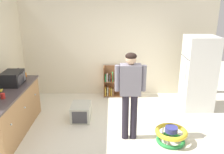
{
  "coord_description": "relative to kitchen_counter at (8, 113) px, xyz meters",
  "views": [
    {
      "loc": [
        -0.17,
        -4.08,
        2.58
      ],
      "look_at": [
        -0.15,
        0.52,
        1.08
      ],
      "focal_mm": 38.27,
      "sensor_mm": 36.0,
      "label": 1
    }
  ],
  "objects": [
    {
      "name": "kitchen_counter",
      "position": [
        0.0,
        0.0,
        0.0
      ],
      "size": [
        0.65,
        2.04,
        0.9
      ],
      "color": "#AA7D4D",
      "rests_on": "ground"
    },
    {
      "name": "red_cup",
      "position": [
        0.09,
        -0.35,
        0.5
      ],
      "size": [
        0.08,
        0.08,
        0.09
      ],
      "primitive_type": "cylinder",
      "color": "red",
      "rests_on": "kitchen_counter"
    },
    {
      "name": "refrigerator",
      "position": [
        4.1,
        1.2,
        0.44
      ],
      "size": [
        0.73,
        0.68,
        1.78
      ],
      "color": "white",
      "rests_on": "ground"
    },
    {
      "name": "green_glass_bottle",
      "position": [
        -0.02,
        0.75,
        0.55
      ],
      "size": [
        0.07,
        0.07,
        0.25
      ],
      "color": "#33753D",
      "rests_on": "kitchen_counter"
    },
    {
      "name": "pet_carrier",
      "position": [
        1.33,
        0.57,
        -0.27
      ],
      "size": [
        0.42,
        0.55,
        0.36
      ],
      "color": "beige",
      "rests_on": "ground"
    },
    {
      "name": "baby_walker",
      "position": [
        3.13,
        -0.34,
        -0.29
      ],
      "size": [
        0.6,
        0.6,
        0.32
      ],
      "color": "#288E41",
      "rests_on": "ground"
    },
    {
      "name": "back_wall",
      "position": [
        2.2,
        2.15,
        0.9
      ],
      "size": [
        5.2,
        0.06,
        2.7
      ],
      "primitive_type": "cube",
      "color": "beige",
      "rests_on": "ground"
    },
    {
      "name": "bookshelf",
      "position": [
        2.14,
        1.97,
        -0.08
      ],
      "size": [
        0.8,
        0.28,
        0.85
      ],
      "color": "brown",
      "rests_on": "ground"
    },
    {
      "name": "ground_plane",
      "position": [
        2.2,
        -0.18,
        -0.45
      ],
      "size": [
        12.0,
        12.0,
        0.0
      ],
      "primitive_type": "plane",
      "color": "silver",
      "rests_on": "ground"
    },
    {
      "name": "standing_person",
      "position": [
        2.36,
        -0.19,
        0.57
      ],
      "size": [
        0.57,
        0.22,
        1.7
      ],
      "color": "#27222E",
      "rests_on": "ground"
    },
    {
      "name": "microwave",
      "position": [
        -0.01,
        0.38,
        0.59
      ],
      "size": [
        0.37,
        0.48,
        0.28
      ],
      "color": "black",
      "rests_on": "kitchen_counter"
    },
    {
      "name": "orange_cup",
      "position": [
        0.05,
        0.9,
        0.5
      ],
      "size": [
        0.08,
        0.08,
        0.09
      ],
      "primitive_type": "cylinder",
      "color": "orange",
      "rests_on": "kitchen_counter"
    },
    {
      "name": "banana_bunch",
      "position": [
        -0.09,
        -0.03,
        0.48
      ],
      "size": [
        0.12,
        0.16,
        0.04
      ],
      "color": "yellow",
      "rests_on": "kitchen_counter"
    }
  ]
}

